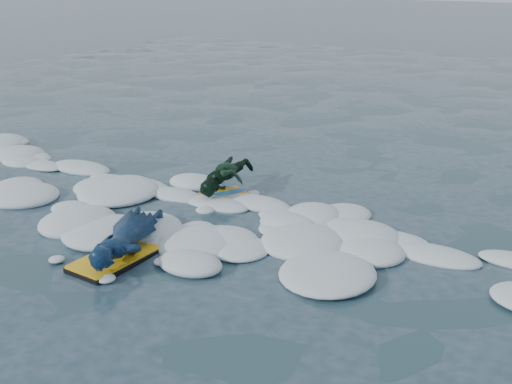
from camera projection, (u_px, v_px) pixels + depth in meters
ground at (155, 235)px, 9.07m from camera, size 120.00×120.00×0.00m
foam_band at (197, 212)px, 9.91m from camera, size 12.00×3.10×0.30m
prone_woman_unit at (125, 240)px, 8.35m from camera, size 1.17×1.87×0.46m
prone_child_unit at (226, 179)px, 10.54m from camera, size 0.88×1.43×0.54m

